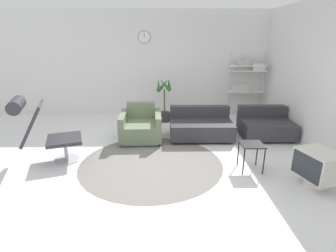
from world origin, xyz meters
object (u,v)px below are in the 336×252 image
Objects in this scene: armchair_red at (141,127)px; shelf_unit at (247,76)px; couch_low at (201,127)px; side_table at (252,147)px; couch_second at (265,126)px; potted_plant at (164,105)px; lounge_chair at (39,125)px; crt_television at (318,167)px.

armchair_red is 0.53× the size of shelf_unit.
shelf_unit is (1.42, 1.60, 0.89)m from couch_low.
armchair_red is 2.04× the size of side_table.
armchair_red is 1.30m from couch_low.
potted_plant is at bearing -27.91° from couch_second.
couch_low is 1.66m from side_table.
couch_low is 1.45m from potted_plant.
shelf_unit reaches higher than lounge_chair.
couch_second is at bearing -16.43° from crt_television.
side_table is (0.61, -1.54, 0.16)m from couch_low.
crt_television is at bearing -90.27° from shelf_unit.
potted_plant is (-1.39, 2.73, 0.04)m from side_table.
couch_low and couch_second have the same top height.
lounge_chair is at bearing 23.73° from couch_low.
lounge_chair is 0.88× the size of couch_low.
potted_plant is at bearing 17.89° from crt_television.
couch_second is (2.71, 0.11, -0.04)m from armchair_red.
lounge_chair reaches higher than crt_television.
lounge_chair is 4.37m from crt_television.
side_table is (1.90, -1.43, 0.12)m from armchair_red.
couch_second is 2.33× the size of side_table.
side_table is at bearing 66.45° from lounge_chair.
couch_low is at bearing 94.71° from lounge_chair.
armchair_red is 1.41m from potted_plant.
couch_second is at bearing -90.13° from shelf_unit.
side_table is 0.69× the size of crt_television.
potted_plant is at bearing 117.01° from side_table.
potted_plant reaches higher than couch_second.
armchair_red is at bearing -147.95° from shelf_unit.
couch_low is 0.76× the size of shelf_unit.
lounge_chair is 1.99m from armchair_red.
shelf_unit reaches higher than armchair_red.
lounge_chair is 2.55× the size of side_table.
couch_second is (1.42, 0.01, 0.00)m from couch_low.
couch_low is 2.50m from crt_television.
shelf_unit reaches higher than couch_low.
couch_low reaches higher than crt_television.
armchair_red is 0.70× the size of couch_low.
armchair_red is 2.38m from side_table.
crt_television is at bearing 124.62° from couch_low.
crt_television is at bearing 89.98° from couch_second.
lounge_chair reaches higher than side_table.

